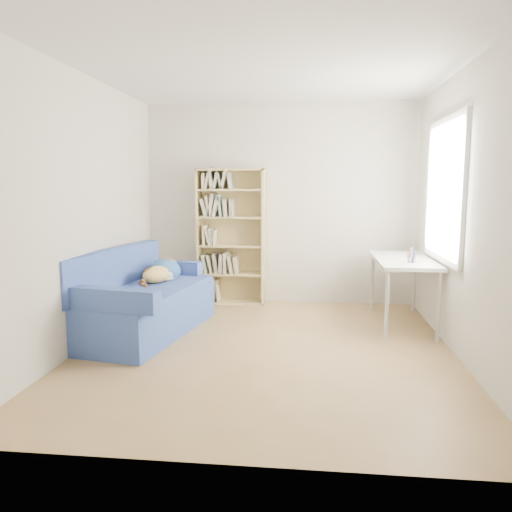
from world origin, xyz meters
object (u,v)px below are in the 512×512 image
at_px(bookshelf, 231,242).
at_px(sofa, 143,301).
at_px(desk, 403,264).
at_px(pen_cup, 411,257).

bearing_deg(bookshelf, sofa, -116.53).
xyz_separation_m(sofa, desk, (2.77, 0.61, 0.34)).
bearing_deg(pen_cup, desk, 96.11).
height_order(desk, pen_cup, pen_cup).
relative_size(bookshelf, desk, 1.34).
relative_size(bookshelf, pen_cup, 10.73).
distance_m(bookshelf, pen_cup, 2.36).
xyz_separation_m(bookshelf, desk, (2.05, -0.83, -0.13)).
bearing_deg(bookshelf, desk, -21.96).
distance_m(desk, pen_cup, 0.32).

